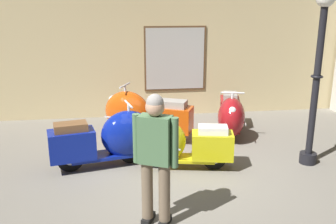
{
  "coord_description": "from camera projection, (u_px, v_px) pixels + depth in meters",
  "views": [
    {
      "loc": [
        -0.98,
        -5.27,
        2.59
      ],
      "look_at": [
        -0.08,
        1.33,
        0.68
      ],
      "focal_mm": 40.18,
      "sensor_mm": 36.0,
      "label": 1
    }
  ],
  "objects": [
    {
      "name": "lamppost",
      "position": [
        317.0,
        71.0,
        5.95
      ],
      "size": [
        0.29,
        0.29,
        2.83
      ],
      "color": "black",
      "rests_on": "ground"
    },
    {
      "name": "scooter_3",
      "position": [
        231.0,
        115.0,
        7.53
      ],
      "size": [
        0.86,
        1.69,
        1.0
      ],
      "rotation": [
        0.0,
        0.0,
        -1.83
      ],
      "color": "black",
      "rests_on": "ground"
    },
    {
      "name": "visitor_0",
      "position": [
        155.0,
        152.0,
        4.35
      ],
      "size": [
        0.51,
        0.37,
        1.64
      ],
      "rotation": [
        0.0,
        0.0,
        1.12
      ],
      "color": "black",
      "rests_on": "ground"
    },
    {
      "name": "scooter_0",
      "position": [
        111.0,
        138.0,
        6.17
      ],
      "size": [
        1.78,
        0.83,
        1.05
      ],
      "rotation": [
        0.0,
        0.0,
        0.21
      ],
      "color": "black",
      "rests_on": "ground"
    },
    {
      "name": "showroom_back_wall",
      "position": [
        166.0,
        33.0,
        8.7
      ],
      "size": [
        18.0,
        0.63,
        3.91
      ],
      "color": "#CCB784",
      "rests_on": "ground"
    },
    {
      "name": "scooter_2",
      "position": [
        177.0,
        143.0,
        6.06
      ],
      "size": [
        1.62,
        0.74,
        0.96
      ],
      "rotation": [
        0.0,
        0.0,
        2.95
      ],
      "color": "black",
      "rests_on": "ground"
    },
    {
      "name": "ground_plane",
      "position": [
        185.0,
        177.0,
        5.87
      ],
      "size": [
        60.0,
        60.0,
        0.0
      ],
      "primitive_type": "plane",
      "color": "slate"
    },
    {
      "name": "scooter_1",
      "position": [
        141.0,
        115.0,
        7.42
      ],
      "size": [
        1.82,
        1.19,
        1.08
      ],
      "rotation": [
        0.0,
        0.0,
        2.72
      ],
      "color": "black",
      "rests_on": "ground"
    }
  ]
}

